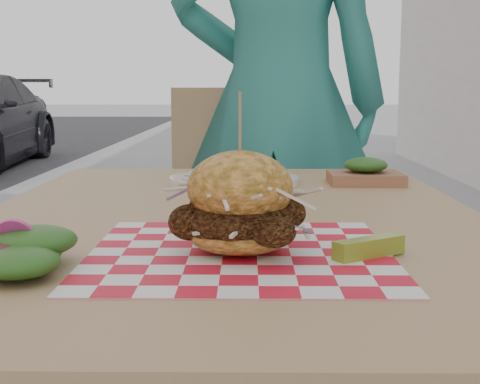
# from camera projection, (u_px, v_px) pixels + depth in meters

# --- Properties ---
(diner) EXTENTS (0.72, 0.53, 1.82)m
(diner) POSITION_uv_depth(u_px,v_px,m) (278.00, 101.00, 2.02)
(diner) COLOR teal
(diner) RESTS_ON ground
(patio_table) EXTENTS (0.80, 1.20, 0.75)m
(patio_table) POSITION_uv_depth(u_px,v_px,m) (230.00, 262.00, 1.07)
(patio_table) COLOR tan
(patio_table) RESTS_ON ground
(patio_chair) EXTENTS (0.45, 0.46, 0.95)m
(patio_chair) POSITION_uv_depth(u_px,v_px,m) (241.00, 220.00, 2.03)
(patio_chair) COLOR tan
(patio_chair) RESTS_ON ground
(paper_liner) EXTENTS (0.36, 0.36, 0.00)m
(paper_liner) POSITION_uv_depth(u_px,v_px,m) (240.00, 253.00, 0.80)
(paper_liner) COLOR red
(paper_liner) RESTS_ON patio_table
(sandwich) EXTENTS (0.17, 0.17, 0.19)m
(sandwich) POSITION_uv_depth(u_px,v_px,m) (240.00, 209.00, 0.79)
(sandwich) COLOR #ED9D43
(sandwich) RESTS_ON paper_liner
(pickle_spear) EXTENTS (0.09, 0.07, 0.02)m
(pickle_spear) POSITION_uv_depth(u_px,v_px,m) (369.00, 247.00, 0.78)
(pickle_spear) COLOR olive
(pickle_spear) RESTS_ON paper_liner
(place_setting) EXTENTS (0.27, 0.27, 0.02)m
(place_setting) POSITION_uv_depth(u_px,v_px,m) (234.00, 180.00, 1.40)
(place_setting) COLOR white
(place_setting) RESTS_ON patio_table
(kraft_tray) EXTENTS (0.15, 0.12, 0.06)m
(kraft_tray) POSITION_uv_depth(u_px,v_px,m) (365.00, 173.00, 1.39)
(kraft_tray) COLOR #945F43
(kraft_tray) RESTS_ON patio_table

